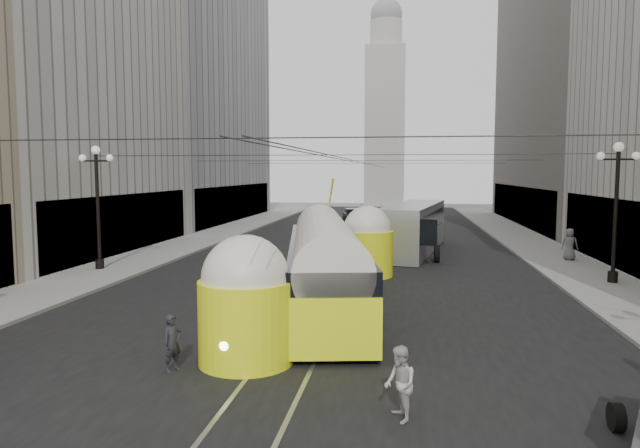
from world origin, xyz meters
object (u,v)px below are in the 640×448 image
(city_bus, at_px, (414,226))
(streetcar, at_px, (324,262))
(pedestrian_crossing_a, at_px, (172,343))
(pedestrian_crossing_b, at_px, (400,384))
(pedestrian_sidewalk_right, at_px, (570,244))

(city_bus, bearing_deg, streetcar, -102.97)
(pedestrian_crossing_a, bearing_deg, city_bus, 13.98)
(city_bus, distance_m, pedestrian_crossing_a, 24.23)
(streetcar, bearing_deg, pedestrian_crossing_b, -73.11)
(streetcar, height_order, pedestrian_crossing_a, streetcar)
(pedestrian_crossing_b, bearing_deg, pedestrian_sidewalk_right, 139.69)
(pedestrian_crossing_b, bearing_deg, streetcar, 179.36)
(city_bus, bearing_deg, pedestrian_crossing_b, -91.44)
(streetcar, relative_size, pedestrian_sidewalk_right, 8.79)
(city_bus, xyz_separation_m, pedestrian_crossing_b, (-0.64, -25.46, -0.91))
(city_bus, distance_m, pedestrian_sidewalk_right, 9.31)
(pedestrian_crossing_a, xyz_separation_m, pedestrian_crossing_b, (5.89, -2.15, 0.04))
(streetcar, distance_m, pedestrian_crossing_b, 10.27)
(streetcar, bearing_deg, pedestrian_crossing_a, -110.95)
(city_bus, relative_size, pedestrian_crossing_a, 8.40)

